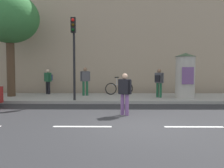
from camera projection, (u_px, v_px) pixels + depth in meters
name	position (u px, v px, depth m)	size (l,w,h in m)	color
ground_plane	(138.00, 127.00, 8.08)	(80.00, 80.00, 0.00)	#2B2B2D
sidewalk_curb	(127.00, 98.00, 15.06)	(36.00, 4.00, 0.15)	#9E9B93
lane_markings	(138.00, 127.00, 8.08)	(25.80, 0.16, 0.01)	silver
building_backdrop	(125.00, 27.00, 19.75)	(36.00, 5.00, 9.70)	tan
traffic_light	(74.00, 45.00, 13.16)	(0.24, 0.45, 4.14)	black
poster_column	(185.00, 75.00, 14.26)	(1.14, 1.14, 2.45)	#B2ADA3
street_tree	(10.00, 19.00, 14.99)	(3.34, 3.34, 5.90)	#4C3826
pedestrian_in_light_jacket	(125.00, 91.00, 10.00)	(0.50, 0.44, 1.60)	#724C84
pedestrian_in_dark_shirt	(159.00, 81.00, 14.65)	(0.50, 0.51, 1.59)	#1E5938
pedestrian_in_red_top	(48.00, 79.00, 16.46)	(0.53, 0.53, 1.55)	black
pedestrian_tallest	(85.00, 79.00, 15.61)	(0.57, 0.38, 1.67)	#1E5938
bicycle_leaning	(119.00, 88.00, 16.20)	(1.74, 0.47, 1.09)	black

